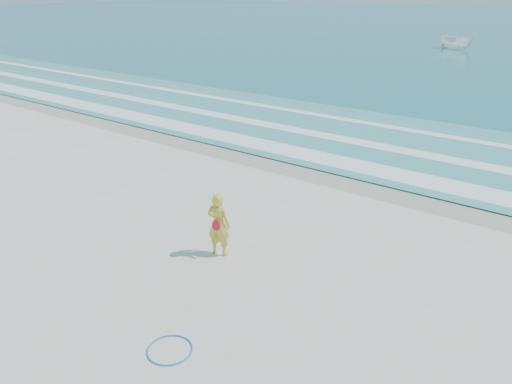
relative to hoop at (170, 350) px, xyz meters
The scene contains 9 objects.
ground 2.81m from the hoop, 151.12° to the left, with size 400.00×400.00×0.00m, color silver.
wet_sand 10.65m from the hoop, 103.38° to the left, with size 400.00×2.40×0.00m, color #B2A893.
shallow 15.56m from the hoop, 99.11° to the left, with size 400.00×10.00×0.01m, color #59B7AD.
foam_near 11.92m from the hoop, 101.93° to the left, with size 400.00×1.40×0.01m, color white.
foam_mid 14.77m from the hoop, 99.61° to the left, with size 400.00×0.90×0.01m, color white.
foam_far 18.03m from the hoop, 97.86° to the left, with size 400.00×0.60×0.01m, color white.
hoop is the anchor object (origin of this frame).
boat 54.82m from the hoop, 101.80° to the left, with size 1.56×4.14×1.60m, color white.
woman 3.88m from the hoop, 116.91° to the left, with size 0.69×0.54×1.68m.
Camera 1 is at (8.40, -6.41, 6.40)m, focal length 35.00 mm.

